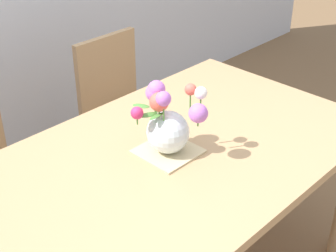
% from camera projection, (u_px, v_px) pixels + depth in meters
% --- Properties ---
extents(dining_table, '(1.68, 1.02, 0.78)m').
position_uv_depth(dining_table, '(174.00, 170.00, 2.02)').
color(dining_table, tan).
rests_on(dining_table, ground_plane).
extents(chair_right, '(0.42, 0.42, 0.90)m').
position_uv_depth(chair_right, '(121.00, 103.00, 2.89)').
color(chair_right, tan).
rests_on(chair_right, ground_plane).
extents(placemat, '(0.22, 0.22, 0.01)m').
position_uv_depth(placemat, '(168.00, 151.00, 1.97)').
color(placemat, '#CCB789').
rests_on(placemat, dining_table).
extents(flower_vase, '(0.24, 0.29, 0.28)m').
position_uv_depth(flower_vase, '(168.00, 123.00, 1.90)').
color(flower_vase, silver).
rests_on(flower_vase, placemat).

